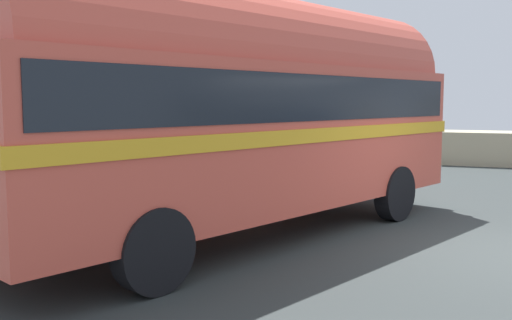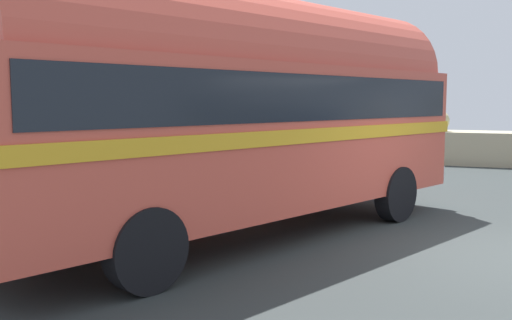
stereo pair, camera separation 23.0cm
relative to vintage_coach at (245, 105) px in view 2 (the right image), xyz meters
The scene contains 3 objects.
breakwater 12.82m from the vintage_coach, 72.79° to the left, with size 31.36×2.18×2.49m.
vintage_coach is the anchor object (origin of this frame).
second_coach 4.68m from the vintage_coach, 164.99° to the left, with size 4.53×8.91×3.70m.
Camera 2 is at (-0.51, -8.31, 2.11)m, focal length 39.79 mm.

